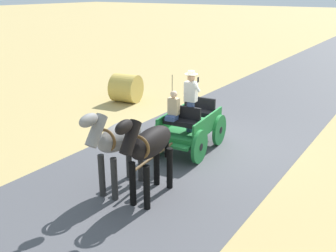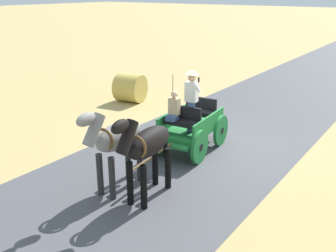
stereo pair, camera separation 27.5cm
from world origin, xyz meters
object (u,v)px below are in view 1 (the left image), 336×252
object	(u,v)px
horse_off_side	(118,139)
hay_bale	(126,88)
horse_near_side	(149,146)
horse_drawn_carriage	(189,125)

from	to	relation	value
horse_off_side	hay_bale	xyz separation A→B (m)	(4.86, -6.14, -0.72)
horse_near_side	hay_bale	size ratio (longest dim) A/B	1.84
horse_near_side	hay_bale	bearing A→B (deg)	-46.71
horse_near_side	horse_off_side	world-z (taller)	same
horse_drawn_carriage	hay_bale	distance (m)	5.87
horse_drawn_carriage	horse_off_side	distance (m)	3.10
hay_bale	horse_near_side	bearing A→B (deg)	133.29
horse_drawn_carriage	hay_bale	xyz separation A→B (m)	(4.99, -3.08, -0.22)
hay_bale	horse_drawn_carriage	bearing A→B (deg)	148.29
horse_off_side	horse_drawn_carriage	bearing A→B (deg)	-92.35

